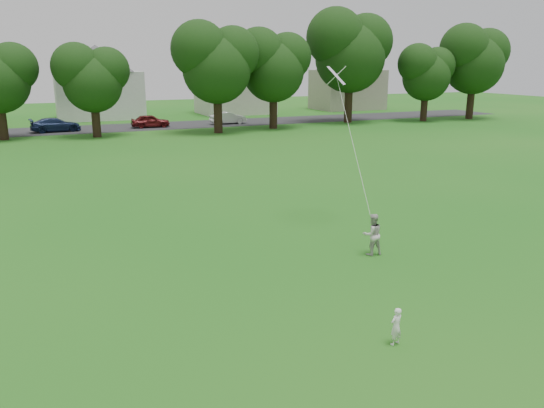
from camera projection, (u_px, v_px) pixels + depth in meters
name	position (u px, v px, depth m)	size (l,w,h in m)	color
ground	(314.00, 309.00, 13.48)	(160.00, 160.00, 0.00)	#196216
street	(112.00, 128.00, 50.81)	(90.00, 7.00, 0.01)	#2D2D30
toddler	(396.00, 326.00, 11.66)	(0.32, 0.21, 0.88)	white
older_boy	(372.00, 234.00, 17.11)	(0.67, 0.52, 1.37)	beige
kite	(353.00, 146.00, 18.21)	(1.05, 2.41, 5.96)	white
tree_row	(205.00, 59.00, 46.74)	(82.18, 9.42, 11.75)	black
house_row	(88.00, 73.00, 58.04)	(77.19, 13.97, 10.41)	silver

